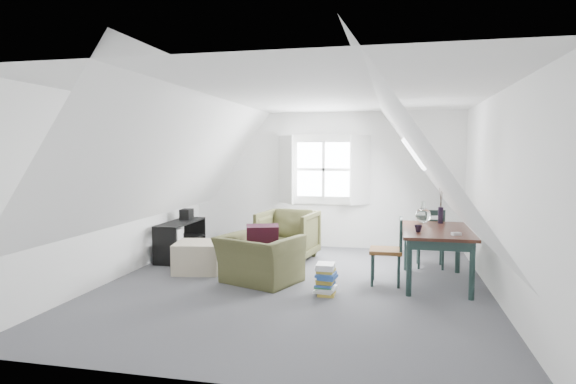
% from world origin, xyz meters
% --- Properties ---
extents(floor, '(5.50, 5.50, 0.00)m').
position_xyz_m(floor, '(0.00, 0.00, 0.00)').
color(floor, '#4E4F54').
rests_on(floor, ground).
extents(ceiling, '(5.50, 5.50, 0.00)m').
position_xyz_m(ceiling, '(0.00, 0.00, 2.50)').
color(ceiling, white).
rests_on(ceiling, wall_back).
extents(wall_back, '(5.00, 0.00, 5.00)m').
position_xyz_m(wall_back, '(0.00, 2.75, 1.25)').
color(wall_back, white).
rests_on(wall_back, ground).
extents(wall_front, '(5.00, 0.00, 5.00)m').
position_xyz_m(wall_front, '(0.00, -2.75, 1.25)').
color(wall_front, white).
rests_on(wall_front, ground).
extents(wall_left, '(0.00, 5.50, 5.50)m').
position_xyz_m(wall_left, '(-2.50, 0.00, 1.25)').
color(wall_left, white).
rests_on(wall_left, ground).
extents(wall_right, '(0.00, 5.50, 5.50)m').
position_xyz_m(wall_right, '(2.50, 0.00, 1.25)').
color(wall_right, white).
rests_on(wall_right, ground).
extents(slope_left, '(3.19, 5.50, 4.48)m').
position_xyz_m(slope_left, '(-1.55, 0.00, 1.78)').
color(slope_left, white).
rests_on(slope_left, wall_left).
extents(slope_right, '(3.19, 5.50, 4.48)m').
position_xyz_m(slope_right, '(1.55, 0.00, 1.78)').
color(slope_right, white).
rests_on(slope_right, wall_right).
extents(dormer_window, '(1.71, 0.35, 1.30)m').
position_xyz_m(dormer_window, '(0.00, 2.68, 1.45)').
color(dormer_window, white).
rests_on(dormer_window, wall_back).
extents(skylight, '(0.35, 0.75, 0.47)m').
position_xyz_m(skylight, '(1.55, 1.30, 1.75)').
color(skylight, white).
rests_on(skylight, slope_right).
extents(armchair_near, '(1.25, 1.18, 0.65)m').
position_xyz_m(armchair_near, '(-0.49, 0.08, 0.00)').
color(armchair_near, '#454527').
rests_on(armchair_near, floor).
extents(armchair_far, '(1.00, 1.02, 0.81)m').
position_xyz_m(armchair_far, '(-0.42, 1.54, 0.00)').
color(armchair_far, '#454527').
rests_on(armchair_far, floor).
extents(throw_pillow, '(0.50, 0.38, 0.46)m').
position_xyz_m(throw_pillow, '(-0.49, 0.23, 0.56)').
color(throw_pillow, '#380F20').
rests_on(throw_pillow, armchair_near).
extents(ottoman, '(0.77, 0.77, 0.44)m').
position_xyz_m(ottoman, '(-1.54, 0.47, 0.22)').
color(ottoman, tan).
rests_on(ottoman, floor).
extents(dining_table, '(0.89, 1.49, 0.74)m').
position_xyz_m(dining_table, '(1.84, 0.55, 0.65)').
color(dining_table, black).
rests_on(dining_table, floor).
extents(demijohn, '(0.22, 0.22, 0.31)m').
position_xyz_m(demijohn, '(1.69, 1.00, 0.87)').
color(demijohn, silver).
rests_on(demijohn, dining_table).
extents(vase_twigs, '(0.08, 0.08, 0.59)m').
position_xyz_m(vase_twigs, '(1.94, 1.10, 0.87)').
color(vase_twigs, black).
rests_on(vase_twigs, dining_table).
extents(cup, '(0.12, 0.12, 0.09)m').
position_xyz_m(cup, '(1.59, 0.25, 0.74)').
color(cup, black).
rests_on(cup, dining_table).
extents(paper_box, '(0.12, 0.10, 0.04)m').
position_xyz_m(paper_box, '(2.04, 0.10, 0.76)').
color(paper_box, white).
rests_on(paper_box, dining_table).
extents(dining_chair_far, '(0.43, 0.43, 0.91)m').
position_xyz_m(dining_chair_far, '(1.84, 1.47, 0.48)').
color(dining_chair_far, brown).
rests_on(dining_chair_far, floor).
extents(dining_chair_near, '(0.42, 0.42, 0.90)m').
position_xyz_m(dining_chair_near, '(1.22, 0.38, 0.47)').
color(dining_chair_near, brown).
rests_on(dining_chair_near, floor).
extents(media_shelf, '(0.40, 1.20, 0.62)m').
position_xyz_m(media_shelf, '(-2.20, 1.23, 0.28)').
color(media_shelf, black).
rests_on(media_shelf, floor).
extents(electronics_box, '(0.18, 0.25, 0.19)m').
position_xyz_m(electronics_box, '(-2.20, 1.52, 0.70)').
color(electronics_box, black).
rests_on(electronics_box, media_shelf).
extents(magazine_stack, '(0.29, 0.34, 0.39)m').
position_xyz_m(magazine_stack, '(0.47, -0.27, 0.19)').
color(magazine_stack, '#B29933').
rests_on(magazine_stack, floor).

